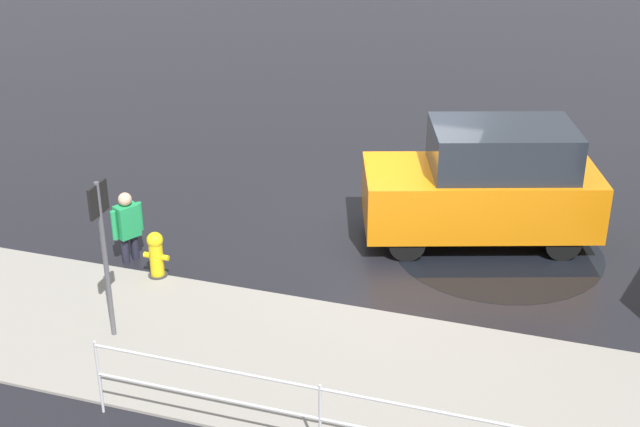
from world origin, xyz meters
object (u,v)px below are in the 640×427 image
object	(u,v)px
moving_hatchback	(486,184)
sign_post	(103,238)
fire_hydrant	(156,255)
pedestrian	(127,223)

from	to	relation	value
moving_hatchback	sign_post	xyz separation A→B (m)	(4.54, 4.63, 0.55)
fire_hydrant	pedestrian	distance (m)	0.84
pedestrian	moving_hatchback	bearing A→B (deg)	-154.91
sign_post	fire_hydrant	bearing A→B (deg)	-84.08
fire_hydrant	pedestrian	xyz separation A→B (m)	(0.69, -0.39, 0.28)
moving_hatchback	pedestrian	xyz separation A→B (m)	(5.41, 2.53, -0.34)
fire_hydrant	sign_post	world-z (taller)	sign_post
moving_hatchback	sign_post	distance (m)	6.51
fire_hydrant	sign_post	bearing A→B (deg)	95.92
moving_hatchback	fire_hydrant	world-z (taller)	moving_hatchback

